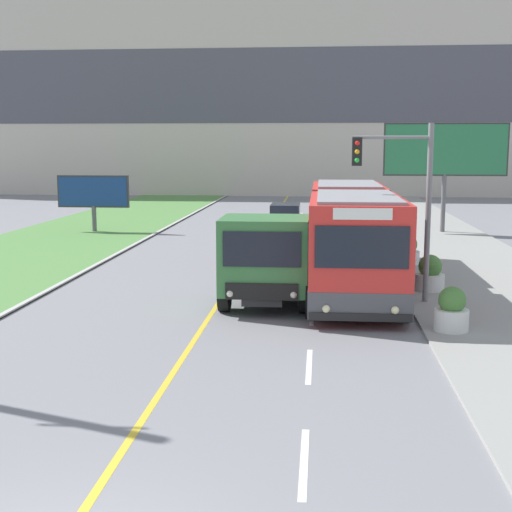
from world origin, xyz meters
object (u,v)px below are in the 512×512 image
(city_bus, at_px, (351,236))
(car_distant, at_px, (285,218))
(dump_truck, at_px, (267,260))
(billboard_small, at_px, (93,193))
(planter_round_near, at_px, (452,311))
(traffic_light_mast, at_px, (404,189))
(planter_round_second, at_px, (430,274))
(billboard_large, at_px, (445,152))
(planter_round_third, at_px, (407,251))

(city_bus, bearing_deg, car_distant, 101.02)
(dump_truck, xyz_separation_m, car_distant, (-0.36, 17.94, -0.60))
(city_bus, xyz_separation_m, dump_truck, (-2.53, -3.10, -0.33))
(dump_truck, bearing_deg, billboard_small, 122.32)
(billboard_small, relative_size, planter_round_near, 3.51)
(planter_round_near, bearing_deg, traffic_light_mast, 104.51)
(car_distant, height_order, planter_round_second, car_distant)
(city_bus, bearing_deg, billboard_large, 69.64)
(traffic_light_mast, distance_m, billboard_small, 21.79)
(car_distant, distance_m, planter_round_second, 16.81)
(planter_round_near, height_order, planter_round_third, planter_round_third)
(planter_round_second, distance_m, planter_round_third, 4.98)
(billboard_large, xyz_separation_m, planter_round_second, (-2.98, -15.69, -3.66))
(planter_round_second, bearing_deg, car_distant, 108.45)
(planter_round_near, xyz_separation_m, planter_round_third, (0.11, 9.97, 0.01))
(car_distant, relative_size, billboard_small, 1.12)
(city_bus, xyz_separation_m, planter_round_third, (2.32, 3.88, -1.05))
(dump_truck, height_order, billboard_large, billboard_large)
(car_distant, height_order, billboard_small, billboard_small)
(dump_truck, xyz_separation_m, planter_round_second, (4.96, 2.00, -0.71))
(car_distant, relative_size, billboard_large, 0.68)
(planter_round_near, bearing_deg, city_bus, 110.01)
(dump_truck, height_order, car_distant, dump_truck)
(traffic_light_mast, distance_m, billboard_large, 17.86)
(city_bus, distance_m, traffic_light_mast, 3.53)
(traffic_light_mast, distance_m, planter_round_second, 3.40)
(billboard_large, bearing_deg, planter_round_third, -106.10)
(car_distant, xyz_separation_m, planter_round_second, (5.32, -15.94, -0.11))
(planter_round_second, bearing_deg, planter_round_third, 91.23)
(billboard_large, height_order, planter_round_near, billboard_large)
(planter_round_third, bearing_deg, car_distant, 115.44)
(city_bus, distance_m, planter_round_second, 2.87)
(dump_truck, height_order, traffic_light_mast, traffic_light_mast)
(city_bus, xyz_separation_m, billboard_large, (5.42, 14.59, 2.62))
(car_distant, bearing_deg, city_bus, -78.98)
(planter_round_third, bearing_deg, dump_truck, -124.81)
(dump_truck, distance_m, billboard_small, 19.69)
(planter_round_near, bearing_deg, car_distant, 103.71)
(planter_round_near, bearing_deg, billboard_large, 81.20)
(car_distant, distance_m, billboard_large, 9.04)
(city_bus, bearing_deg, dump_truck, -129.22)
(car_distant, bearing_deg, dump_truck, -88.85)
(city_bus, xyz_separation_m, planter_round_second, (2.43, -1.10, -1.05))
(billboard_small, relative_size, planter_round_third, 3.41)
(car_distant, xyz_separation_m, traffic_light_mast, (4.25, -17.62, 2.65))
(dump_truck, xyz_separation_m, billboard_small, (-10.52, 16.62, 0.79))
(dump_truck, height_order, planter_round_near, dump_truck)
(dump_truck, height_order, planter_round_third, dump_truck)
(billboard_small, bearing_deg, city_bus, -46.02)
(traffic_light_mast, bearing_deg, car_distant, 103.56)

